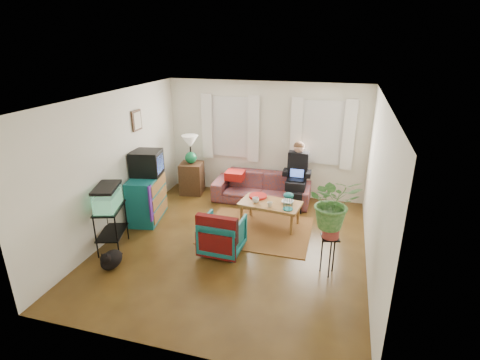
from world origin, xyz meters
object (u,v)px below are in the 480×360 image
(dresser, at_px, (147,198))
(aquarium_stand, at_px, (112,228))
(armchair, at_px, (223,233))
(plant_stand, at_px, (328,255))
(side_table, at_px, (192,178))
(sofa, at_px, (262,183))
(coffee_table, at_px, (270,214))

(dresser, relative_size, aquarium_stand, 1.31)
(armchair, relative_size, plant_stand, 1.08)
(aquarium_stand, height_order, plant_stand, aquarium_stand)
(dresser, xyz_separation_m, armchair, (1.86, -0.80, -0.11))
(dresser, distance_m, armchair, 2.02)
(armchair, bearing_deg, aquarium_stand, 14.97)
(aquarium_stand, xyz_separation_m, armchair, (1.87, 0.42, -0.04))
(side_table, relative_size, dresser, 0.72)
(sofa, height_order, coffee_table, sofa)
(aquarium_stand, height_order, armchair, aquarium_stand)
(dresser, relative_size, coffee_table, 0.88)
(aquarium_stand, height_order, coffee_table, aquarium_stand)
(side_table, xyz_separation_m, aquarium_stand, (-0.35, -2.72, 0.02))
(sofa, relative_size, coffee_table, 1.85)
(side_table, bearing_deg, dresser, -102.74)
(sofa, relative_size, armchair, 3.06)
(side_table, bearing_deg, aquarium_stand, -97.32)
(sofa, height_order, dresser, dresser)
(dresser, distance_m, coffee_table, 2.48)
(side_table, relative_size, coffee_table, 0.64)
(coffee_table, bearing_deg, side_table, 159.42)
(side_table, xyz_separation_m, plant_stand, (3.29, -2.48, -0.04))
(side_table, height_order, coffee_table, side_table)
(sofa, bearing_deg, coffee_table, -70.59)
(sofa, relative_size, dresser, 2.10)
(sofa, distance_m, dresser, 2.51)
(plant_stand, bearing_deg, side_table, 143.01)
(sofa, relative_size, aquarium_stand, 2.76)
(aquarium_stand, distance_m, plant_stand, 3.65)
(side_table, distance_m, coffee_table, 2.39)
(armchair, xyz_separation_m, plant_stand, (1.78, -0.18, -0.03))
(armchair, bearing_deg, dresser, -21.03)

